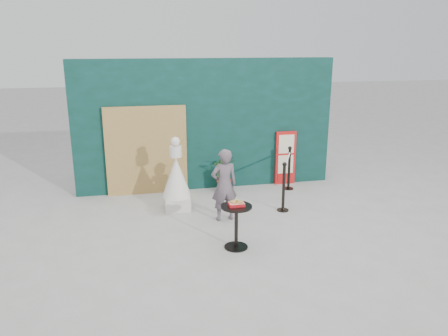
# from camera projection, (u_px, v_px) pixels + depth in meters

# --- Properties ---
(ground) EXTENTS (60.00, 60.00, 0.00)m
(ground) POSITION_uv_depth(u_px,v_px,m) (239.00, 242.00, 7.56)
(ground) COLOR #ADAAA5
(ground) RESTS_ON ground
(back_wall) EXTENTS (6.00, 0.30, 3.00)m
(back_wall) POSITION_uv_depth(u_px,v_px,m) (206.00, 125.00, 10.11)
(back_wall) COLOR #0A2E24
(back_wall) RESTS_ON ground
(bamboo_fence) EXTENTS (1.80, 0.08, 2.00)m
(bamboo_fence) POSITION_uv_depth(u_px,v_px,m) (147.00, 151.00, 9.76)
(bamboo_fence) COLOR tan
(bamboo_fence) RESTS_ON ground
(woman) EXTENTS (0.55, 0.39, 1.42)m
(woman) POSITION_uv_depth(u_px,v_px,m) (224.00, 185.00, 8.34)
(woman) COLOR #61535A
(woman) RESTS_ON ground
(menu_board) EXTENTS (0.50, 0.07, 1.30)m
(menu_board) POSITION_uv_depth(u_px,v_px,m) (285.00, 158.00, 10.54)
(menu_board) COLOR red
(menu_board) RESTS_ON ground
(statue) EXTENTS (0.60, 0.60, 1.53)m
(statue) POSITION_uv_depth(u_px,v_px,m) (176.00, 180.00, 8.90)
(statue) COLOR silver
(statue) RESTS_ON ground
(cafe_table) EXTENTS (0.52, 0.52, 0.75)m
(cafe_table) POSITION_uv_depth(u_px,v_px,m) (236.00, 220.00, 7.22)
(cafe_table) COLOR black
(cafe_table) RESTS_ON ground
(food_basket) EXTENTS (0.26, 0.19, 0.11)m
(food_basket) POSITION_uv_depth(u_px,v_px,m) (236.00, 204.00, 7.15)
(food_basket) COLOR red
(food_basket) RESTS_ON cafe_table
(planter) EXTENTS (0.52, 0.45, 0.88)m
(planter) POSITION_uv_depth(u_px,v_px,m) (224.00, 171.00, 9.96)
(planter) COLOR brown
(planter) RESTS_ON ground
(stanchion_barrier) EXTENTS (0.84, 1.54, 1.03)m
(stanchion_barrier) POSITION_uv_depth(u_px,v_px,m) (287.00, 178.00, 9.52)
(stanchion_barrier) COLOR black
(stanchion_barrier) RESTS_ON ground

